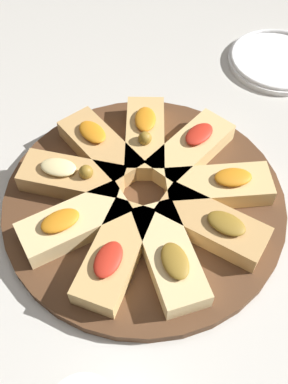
{
  "coord_description": "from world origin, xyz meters",
  "views": [
    {
      "loc": [
        -0.09,
        -0.37,
        0.56
      ],
      "look_at": [
        0.0,
        0.0,
        0.03
      ],
      "focal_mm": 42.0,
      "sensor_mm": 36.0,
      "label": 1
    }
  ],
  "objects": [
    {
      "name": "focaccia_slice_2",
      "position": [
        -0.11,
        -0.03,
        0.03
      ],
      "size": [
        0.16,
        0.1,
        0.04
      ],
      "color": "#E5C689",
      "rests_on": "serving_board"
    },
    {
      "name": "focaccia_slice_0",
      "position": [
        -0.05,
        0.1,
        0.03
      ],
      "size": [
        0.12,
        0.16,
        0.04
      ],
      "color": "tan",
      "rests_on": "serving_board"
    },
    {
      "name": "serving_board",
      "position": [
        0.0,
        0.0,
        0.01
      ],
      "size": [
        0.42,
        0.42,
        0.02
      ],
      "primitive_type": "cylinder",
      "color": "#51331E",
      "rests_on": "ground_plane"
    },
    {
      "name": "focaccia_slice_8",
      "position": [
        0.03,
        0.11,
        0.03
      ],
      "size": [
        0.1,
        0.16,
        0.05
      ],
      "color": "tan",
      "rests_on": "serving_board"
    },
    {
      "name": "ground_plane",
      "position": [
        0.0,
        0.0,
        0.0
      ],
      "size": [
        3.0,
        3.0,
        0.0
      ],
      "primitive_type": "plane",
      "color": "beige"
    },
    {
      "name": "focaccia_slice_7",
      "position": [
        0.09,
        0.06,
        0.03
      ],
      "size": [
        0.16,
        0.14,
        0.04
      ],
      "color": "#DBB775",
      "rests_on": "serving_board"
    },
    {
      "name": "focaccia_slice_6",
      "position": [
        0.11,
        -0.02,
        0.03
      ],
      "size": [
        0.16,
        0.08,
        0.04
      ],
      "color": "#DBB775",
      "rests_on": "serving_board"
    },
    {
      "name": "focaccia_slice_5",
      "position": [
        0.08,
        -0.08,
        0.03
      ],
      "size": [
        0.15,
        0.15,
        0.04
      ],
      "color": "tan",
      "rests_on": "serving_board"
    },
    {
      "name": "plate_right",
      "position": [
        0.33,
        0.27,
        0.01
      ],
      "size": [
        0.19,
        0.19,
        0.02
      ],
      "color": "white",
      "rests_on": "ground_plane"
    },
    {
      "name": "focaccia_slice_1",
      "position": [
        -0.1,
        0.05,
        0.03
      ],
      "size": [
        0.16,
        0.12,
        0.05
      ],
      "color": "tan",
      "rests_on": "serving_board"
    },
    {
      "name": "focaccia_slice_4",
      "position": [
        0.01,
        -0.11,
        0.03
      ],
      "size": [
        0.07,
        0.16,
        0.04
      ],
      "color": "#E5C689",
      "rests_on": "serving_board"
    },
    {
      "name": "focaccia_slice_3",
      "position": [
        -0.06,
        -0.09,
        0.03
      ],
      "size": [
        0.13,
        0.16,
        0.04
      ],
      "color": "tan",
      "rests_on": "serving_board"
    }
  ]
}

